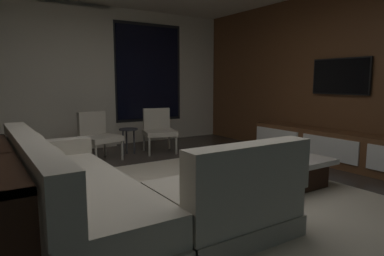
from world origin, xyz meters
TOP-DOWN VIEW (x-y plane):
  - floor at (0.00, 0.00)m, footprint 9.20×9.20m
  - back_wall_with_window at (-0.06, 3.62)m, footprint 6.60×0.30m
  - media_wall at (3.06, 0.00)m, footprint 0.12×7.80m
  - area_rug at (0.35, -0.10)m, footprint 3.20×3.80m
  - sectional_couch at (-0.87, -0.19)m, footprint 1.98×2.50m
  - coffee_table at (1.19, -0.01)m, footprint 1.16×1.16m
  - book_stack_on_coffee_table at (1.16, -0.15)m, footprint 0.26×0.19m
  - accent_chair_near_window at (0.96, 2.51)m, footprint 0.66×0.68m
  - accent_chair_by_curtain at (-0.17, 2.48)m, footprint 0.66×0.68m
  - side_stool at (0.40, 2.56)m, footprint 0.32×0.32m
  - media_console at (2.77, 0.05)m, footprint 0.46×3.10m
  - mounted_tv at (2.95, 0.25)m, footprint 0.05×0.96m

SIDE VIEW (x-z plane):
  - floor at x=0.00m, z-range 0.00..0.00m
  - area_rug at x=0.35m, z-range 0.00..0.01m
  - coffee_table at x=1.19m, z-range 0.01..0.37m
  - media_console at x=2.77m, z-range -0.01..0.51m
  - sectional_couch at x=-0.87m, z-range -0.12..0.70m
  - side_stool at x=0.40m, z-range 0.14..0.60m
  - book_stack_on_coffee_table at x=1.16m, z-range 0.36..0.41m
  - accent_chair_near_window at x=0.96m, z-range 0.04..0.82m
  - accent_chair_by_curtain at x=-0.17m, z-range 0.04..0.82m
  - back_wall_with_window at x=-0.06m, z-range -0.01..2.69m
  - mounted_tv at x=2.95m, z-range 1.07..1.63m
  - media_wall at x=3.06m, z-range 0.00..2.70m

